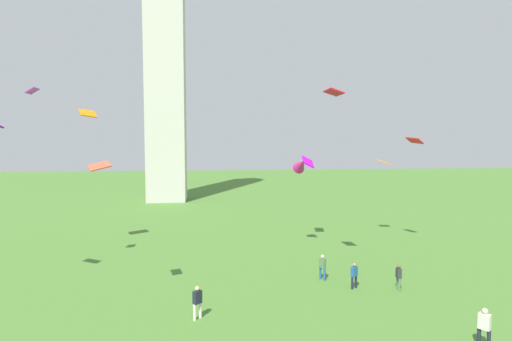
# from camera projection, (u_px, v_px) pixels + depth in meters

# --- Properties ---
(monument_obelisk) EXTENTS (5.61, 5.61, 50.49)m
(monument_obelisk) POSITION_uv_depth(u_px,v_px,m) (165.00, 30.00, 60.30)
(monument_obelisk) COLOR beige
(monument_obelisk) RESTS_ON ground_plane
(person_0) EXTENTS (0.43, 0.49, 1.65)m
(person_0) POSITION_uv_depth(u_px,v_px,m) (322.00, 266.00, 26.62)
(person_0) COLOR #235693
(person_0) RESTS_ON ground_plane
(person_1) EXTENTS (0.47, 0.42, 1.58)m
(person_1) POSITION_uv_depth(u_px,v_px,m) (354.00, 274.00, 25.05)
(person_1) COLOR #1E2333
(person_1) RESTS_ON ground_plane
(person_2) EXTENTS (0.49, 0.54, 1.80)m
(person_2) POSITION_uv_depth(u_px,v_px,m) (484.00, 326.00, 17.80)
(person_2) COLOR #1E2333
(person_2) RESTS_ON ground_plane
(person_3) EXTENTS (0.28, 0.49, 1.59)m
(person_3) POSITION_uv_depth(u_px,v_px,m) (399.00, 276.00, 24.73)
(person_3) COLOR #51754C
(person_3) RESTS_ON ground_plane
(person_4) EXTENTS (0.50, 0.49, 1.71)m
(person_4) POSITION_uv_depth(u_px,v_px,m) (197.00, 300.00, 20.73)
(person_4) COLOR silver
(person_4) RESTS_ON ground_plane
(kite_flying_0) EXTENTS (1.06, 1.25, 0.49)m
(kite_flying_0) POSITION_uv_depth(u_px,v_px,m) (88.00, 113.00, 19.99)
(kite_flying_0) COLOR orange
(kite_flying_1) EXTENTS (1.06, 1.48, 0.42)m
(kite_flying_1) POSITION_uv_depth(u_px,v_px,m) (334.00, 92.00, 26.29)
(kite_flying_1) COLOR red
(kite_flying_2) EXTENTS (1.21, 1.81, 1.53)m
(kite_flying_2) POSITION_uv_depth(u_px,v_px,m) (301.00, 164.00, 33.01)
(kite_flying_2) COLOR #BB216F
(kite_flying_3) EXTENTS (1.14, 1.52, 1.10)m
(kite_flying_3) POSITION_uv_depth(u_px,v_px,m) (308.00, 162.00, 35.85)
(kite_flying_3) COLOR #BC0AE3
(kite_flying_5) EXTENTS (1.16, 0.88, 0.51)m
(kite_flying_5) POSITION_uv_depth(u_px,v_px,m) (383.00, 162.00, 37.90)
(kite_flying_5) COLOR orange
(kite_flying_6) EXTENTS (1.25, 1.57, 0.62)m
(kite_flying_6) POSITION_uv_depth(u_px,v_px,m) (414.00, 140.00, 33.85)
(kite_flying_6) COLOR red
(kite_flying_7) EXTENTS (2.13, 1.81, 0.86)m
(kite_flying_7) POSITION_uv_depth(u_px,v_px,m) (99.00, 166.00, 35.12)
(kite_flying_7) COLOR #DA5134
(kite_flying_8) EXTENTS (0.57, 0.93, 0.40)m
(kite_flying_8) POSITION_uv_depth(u_px,v_px,m) (32.00, 91.00, 25.51)
(kite_flying_8) COLOR #B934D8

